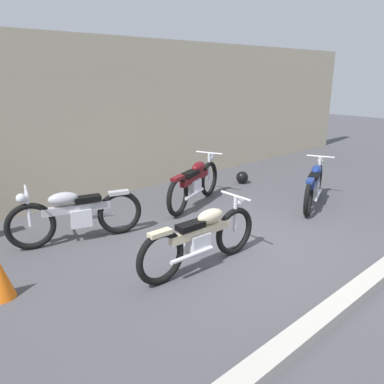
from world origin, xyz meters
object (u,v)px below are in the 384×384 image
object	(u,v)px
helmet	(242,177)
motorcycle_silver	(76,214)
motorcycle_cream	(202,238)
motorcycle_blue	(314,185)
motorcycle_maroon	(195,183)

from	to	relation	value
helmet	motorcycle_silver	bearing A→B (deg)	-174.31
helmet	motorcycle_silver	xyz separation A→B (m)	(-4.55, -0.45, 0.31)
motorcycle_cream	motorcycle_silver	distance (m)	2.15
motorcycle_blue	motorcycle_maroon	distance (m)	2.40
motorcycle_blue	motorcycle_cream	xyz separation A→B (m)	(-3.49, -0.37, 0.00)
helmet	motorcycle_blue	xyz separation A→B (m)	(-0.19, -2.05, 0.29)
helmet	motorcycle_silver	size ratio (longest dim) A/B	0.14
motorcycle_cream	motorcycle_silver	size ratio (longest dim) A/B	1.00
motorcycle_blue	motorcycle_cream	size ratio (longest dim) A/B	0.93
motorcycle_cream	motorcycle_maroon	size ratio (longest dim) A/B	1.00
motorcycle_blue	motorcycle_silver	world-z (taller)	motorcycle_silver
motorcycle_silver	motorcycle_maroon	xyz separation A→B (m)	(2.60, 0.05, 0.01)
helmet	motorcycle_cream	bearing A→B (deg)	-146.71
motorcycle_blue	motorcycle_cream	bearing A→B (deg)	163.06
motorcycle_cream	motorcycle_silver	bearing A→B (deg)	116.12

